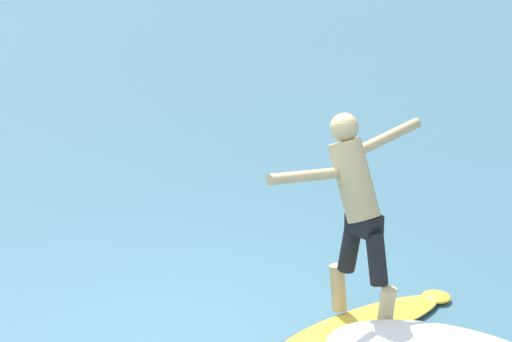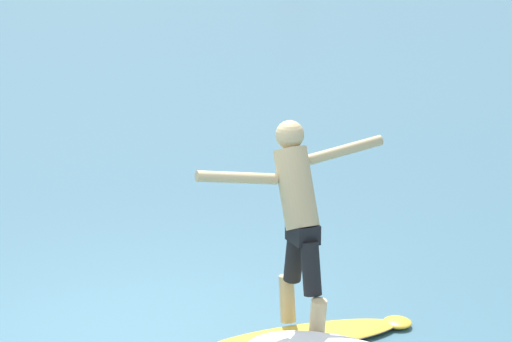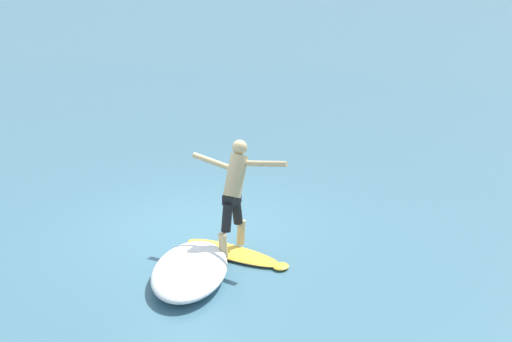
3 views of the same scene
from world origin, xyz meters
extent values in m
plane|color=#417085|center=(0.00, 0.00, 0.00)|extent=(200.00, 200.00, 0.00)
ellipsoid|color=yellow|center=(1.04, -0.58, 0.04)|extent=(1.75, 0.51, 0.08)
ellipsoid|color=yellow|center=(1.93, -0.59, 0.04)|extent=(0.25, 0.27, 0.06)
ellipsoid|color=#2D2D33|center=(1.04, -0.58, 0.04)|extent=(1.76, 0.53, 0.03)
cone|color=black|center=(0.33, -0.57, -0.06)|extent=(0.05, 0.05, 0.14)
cone|color=black|center=(0.45, -0.71, -0.06)|extent=(0.05, 0.05, 0.14)
cone|color=black|center=(0.45, -0.44, -0.06)|extent=(0.05, 0.05, 0.14)
cylinder|color=tan|center=(1.03, -0.30, 0.28)|extent=(0.14, 0.18, 0.42)
cylinder|color=black|center=(1.03, -0.43, 0.70)|extent=(0.16, 0.23, 0.46)
cylinder|color=tan|center=(1.06, -0.86, 0.28)|extent=(0.14, 0.18, 0.42)
cylinder|color=black|center=(1.05, -0.74, 0.70)|extent=(0.16, 0.23, 0.46)
cube|color=black|center=(1.04, -0.58, 0.96)|extent=(0.21, 0.27, 0.16)
cylinder|color=tan|center=(1.04, -0.45, 1.30)|extent=(0.31, 0.53, 0.71)
sphere|color=tan|center=(1.03, -0.32, 1.72)|extent=(0.24, 0.24, 0.24)
cylinder|color=tan|center=(0.54, -0.39, 1.42)|extent=(0.70, 0.12, 0.21)
cylinder|color=tan|center=(1.52, -0.34, 1.54)|extent=(0.70, 0.12, 0.20)
ellipsoid|color=white|center=(0.96, -1.60, 0.16)|extent=(1.80, 2.19, 0.31)
camera|label=1|loc=(-5.22, -7.28, 4.72)|focal=85.00mm
camera|label=2|loc=(-2.69, -9.13, 4.13)|focal=85.00mm
camera|label=3|loc=(6.69, -9.10, 5.04)|focal=50.00mm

